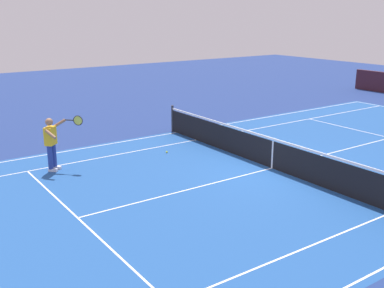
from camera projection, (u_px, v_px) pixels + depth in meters
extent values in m
plane|color=navy|center=(272.00, 168.00, 14.48)|extent=(60.00, 60.00, 0.00)
cube|color=#1E4C93|center=(272.00, 168.00, 14.48)|extent=(24.20, 11.40, 0.00)
cube|color=white|center=(177.00, 132.00, 18.82)|extent=(23.80, 0.05, 0.01)
cube|color=white|center=(196.00, 140.00, 17.72)|extent=(23.80, 0.05, 0.01)
cube|color=white|center=(78.00, 218.00, 10.96)|extent=(0.05, 8.22, 0.01)
cube|color=white|center=(272.00, 168.00, 14.48)|extent=(12.80, 0.05, 0.01)
cylinder|color=#2D2D33|center=(173.00, 118.00, 18.91)|extent=(0.10, 0.10, 1.08)
cube|color=black|center=(273.00, 155.00, 14.36)|extent=(0.02, 11.60, 0.88)
cube|color=white|center=(273.00, 139.00, 14.22)|extent=(0.04, 11.60, 0.06)
cube|color=white|center=(273.00, 155.00, 14.36)|extent=(0.04, 0.06, 0.88)
cylinder|color=navy|center=(50.00, 157.00, 14.08)|extent=(0.15, 0.15, 0.74)
cube|color=white|center=(53.00, 170.00, 14.18)|extent=(0.27, 0.28, 0.09)
cylinder|color=navy|center=(54.00, 155.00, 14.31)|extent=(0.15, 0.15, 0.74)
cube|color=white|center=(57.00, 168.00, 14.41)|extent=(0.27, 0.28, 0.09)
cube|color=yellow|center=(50.00, 136.00, 14.02)|extent=(0.44, 0.43, 0.56)
sphere|color=#9E704C|center=(49.00, 122.00, 13.90)|extent=(0.23, 0.23, 0.23)
cylinder|color=#9E704C|center=(51.00, 134.00, 13.69)|extent=(0.25, 0.41, 0.26)
cylinder|color=#9E704C|center=(59.00, 123.00, 14.16)|extent=(0.41, 0.27, 0.30)
cylinder|color=#232326|center=(69.00, 120.00, 14.12)|extent=(0.22, 0.23, 0.04)
torus|color=#232326|center=(78.00, 120.00, 14.07)|extent=(0.23, 0.25, 0.31)
cylinder|color=#C6D84C|center=(78.00, 120.00, 14.07)|extent=(0.19, 0.20, 0.27)
sphere|color=#CCE01E|center=(167.00, 152.00, 16.07)|extent=(0.07, 0.07, 0.07)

